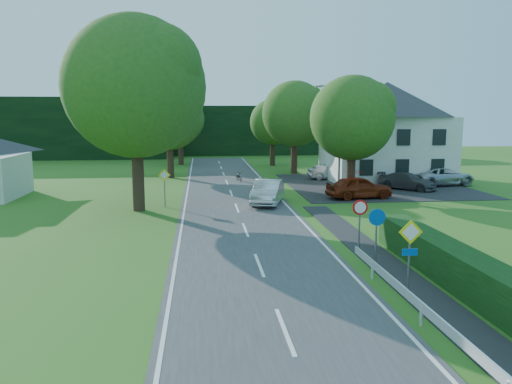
{
  "coord_description": "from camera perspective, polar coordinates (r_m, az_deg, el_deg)",
  "views": [
    {
      "loc": [
        -2.19,
        -6.6,
        5.85
      ],
      "look_at": [
        0.64,
        18.93,
        1.83
      ],
      "focal_mm": 35.0,
      "sensor_mm": 36.0,
      "label": 1
    }
  ],
  "objects": [
    {
      "name": "sign_priority_right",
      "position": [
        16.47,
        17.19,
        -5.75
      ],
      "size": [
        0.78,
        0.09,
        2.59
      ],
      "color": "slate",
      "rests_on": "ground"
    },
    {
      "name": "parked_car_silver_a",
      "position": [
        45.41,
        8.51,
        2.29
      ],
      "size": [
        4.03,
        1.46,
        1.32
      ],
      "primitive_type": "imported",
      "rotation": [
        0.0,
        0.0,
        1.59
      ],
      "color": "#A1A1A5",
      "rests_on": "parking_pad"
    },
    {
      "name": "streetlight",
      "position": [
        38.03,
        9.38,
        6.7
      ],
      "size": [
        2.03,
        0.18,
        8.0
      ],
      "color": "slate",
      "rests_on": "ground"
    },
    {
      "name": "sign_priority_left",
      "position": [
        31.93,
        -10.43,
        1.32
      ],
      "size": [
        0.78,
        0.09,
        2.44
      ],
      "color": "slate",
      "rests_on": "ground"
    },
    {
      "name": "tree_main",
      "position": [
        30.84,
        -13.58,
        8.6
      ],
      "size": [
        9.4,
        9.4,
        11.64
      ],
      "primitive_type": null,
      "color": "#255419",
      "rests_on": "ground"
    },
    {
      "name": "treeline_right",
      "position": [
        73.35,
        1.67,
        7.06
      ],
      "size": [
        30.0,
        5.0,
        7.0
      ],
      "primitive_type": "cube",
      "color": "black",
      "rests_on": "ground"
    },
    {
      "name": "tree_left_far",
      "position": [
        46.71,
        -9.84,
        6.86
      ],
      "size": [
        7.0,
        7.0,
        8.58
      ],
      "primitive_type": null,
      "color": "#255419",
      "rests_on": "ground"
    },
    {
      "name": "line_centre",
      "position": [
        27.31,
        -1.59,
        -3.37
      ],
      "size": [
        0.12,
        80.0,
        0.01
      ],
      "primitive_type": null,
      "color": "white",
      "rests_on": "road"
    },
    {
      "name": "parked_car_grey",
      "position": [
        40.58,
        16.91,
        1.2
      ],
      "size": [
        4.42,
        4.41,
        1.29
      ],
      "primitive_type": "imported",
      "rotation": [
        0.0,
        0.0,
        0.79
      ],
      "color": "#4A494E",
      "rests_on": "parking_pad"
    },
    {
      "name": "line_edge_left",
      "position": [
        27.25,
        -8.43,
        -3.49
      ],
      "size": [
        0.12,
        80.0,
        0.01
      ],
      "primitive_type": "cube",
      "color": "white",
      "rests_on": "road"
    },
    {
      "name": "sign_speed_limit",
      "position": [
        21.02,
        11.79,
        -2.48
      ],
      "size": [
        0.64,
        0.11,
        2.37
      ],
      "color": "slate",
      "rests_on": "ground"
    },
    {
      "name": "tree_right_far",
      "position": [
        49.48,
        4.42,
        7.37
      ],
      "size": [
        7.4,
        7.4,
        9.09
      ],
      "primitive_type": null,
      "color": "#255419",
      "rests_on": "ground"
    },
    {
      "name": "sign_roundabout",
      "position": [
        19.2,
        13.62,
        -3.91
      ],
      "size": [
        0.64,
        0.08,
        2.37
      ],
      "color": "slate",
      "rests_on": "ground"
    },
    {
      "name": "tree_left_back",
      "position": [
        58.67,
        -8.65,
        7.03
      ],
      "size": [
        6.6,
        6.6,
        8.07
      ],
      "primitive_type": null,
      "color": "#255419",
      "rests_on": "ground"
    },
    {
      "name": "parked_car_silver_b",
      "position": [
        43.86,
        20.45,
        1.72
      ],
      "size": [
        5.79,
        3.46,
        1.51
      ],
      "primitive_type": "imported",
      "rotation": [
        0.0,
        0.0,
        1.76
      ],
      "color": "silver",
      "rests_on": "parking_pad"
    },
    {
      "name": "line_edge_right",
      "position": [
        27.76,
        5.12,
        -3.2
      ],
      "size": [
        0.12,
        80.0,
        0.01
      ],
      "primitive_type": "cube",
      "color": "white",
      "rests_on": "road"
    },
    {
      "name": "tree_right_mid",
      "position": [
        36.25,
        10.9,
        6.28
      ],
      "size": [
        7.0,
        7.0,
        8.58
      ],
      "primitive_type": null,
      "color": "#255419",
      "rests_on": "ground"
    },
    {
      "name": "moving_car",
      "position": [
        32.59,
        1.35,
        0.03
      ],
      "size": [
        2.9,
        5.02,
        1.56
      ],
      "primitive_type": "imported",
      "rotation": [
        0.0,
        0.0,
        -0.28
      ],
      "color": "silver",
      "rests_on": "road"
    },
    {
      "name": "road",
      "position": [
        27.32,
        -1.59,
        -3.42
      ],
      "size": [
        7.0,
        80.0,
        0.04
      ],
      "primitive_type": "cube",
      "color": "#3B3B3D",
      "rests_on": "ground"
    },
    {
      "name": "parking_pad",
      "position": [
        42.47,
        13.26,
        0.78
      ],
      "size": [
        14.0,
        16.0,
        0.04
      ],
      "primitive_type": "cube",
      "color": "black",
      "rests_on": "ground"
    },
    {
      "name": "parasol",
      "position": [
        38.67,
        11.06,
        1.35
      ],
      "size": [
        2.02,
        2.05,
        1.67
      ],
      "primitive_type": "imported",
      "rotation": [
        0.0,
        0.0,
        0.11
      ],
      "color": "red",
      "rests_on": "parking_pad"
    },
    {
      "name": "tree_right_back",
      "position": [
        57.23,
        1.92,
        6.83
      ],
      "size": [
        6.2,
        6.2,
        7.56
      ],
      "primitive_type": null,
      "color": "#255419",
      "rests_on": "ground"
    },
    {
      "name": "treeline_left",
      "position": [
        73.32,
        -27.12,
        6.49
      ],
      "size": [
        44.0,
        6.0,
        8.0
      ],
      "primitive_type": "cube",
      "color": "black",
      "rests_on": "ground"
    },
    {
      "name": "parked_car_red",
      "position": [
        35.37,
        11.7,
        0.54
      ],
      "size": [
        4.78,
        2.46,
        1.56
      ],
      "primitive_type": "imported",
      "rotation": [
        0.0,
        0.0,
        1.71
      ],
      "color": "maroon",
      "rests_on": "parking_pad"
    },
    {
      "name": "motorcycle",
      "position": [
        43.59,
        -1.94,
        1.83
      ],
      "size": [
        0.86,
        1.76,
        0.89
      ],
      "primitive_type": "imported",
      "rotation": [
        0.0,
        0.0,
        0.16
      ],
      "color": "black",
      "rests_on": "road"
    },
    {
      "name": "house_white",
      "position": [
        45.6,
        14.58,
        6.81
      ],
      "size": [
        10.6,
        8.4,
        8.6
      ],
      "color": "silver",
      "rests_on": "ground"
    }
  ]
}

